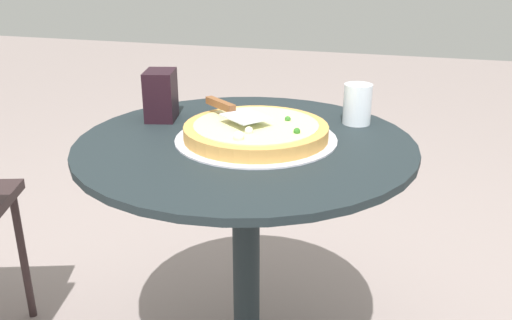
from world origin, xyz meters
TOP-DOWN VIEW (x-y plane):
  - patio_table at (0.00, 0.00)m, footprint 0.80×0.80m
  - pizza_on_tray at (-0.02, -0.01)m, footprint 0.38×0.38m
  - pizza_server at (0.04, -0.03)m, footprint 0.20×0.17m
  - drinking_cup at (-0.24, -0.21)m, footprint 0.07×0.07m
  - napkin_dispenser at (0.26, -0.11)m, footprint 0.10×0.11m

SIDE VIEW (x-z plane):
  - patio_table at x=0.00m, z-range 0.15..0.85m
  - pizza_on_tray at x=-0.02m, z-range 0.69..0.74m
  - drinking_cup at x=-0.24m, z-range 0.70..0.80m
  - pizza_server at x=0.04m, z-range 0.75..0.77m
  - napkin_dispenser at x=0.26m, z-range 0.70..0.83m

